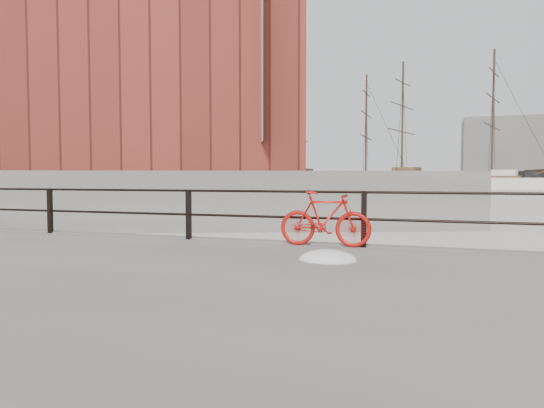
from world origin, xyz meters
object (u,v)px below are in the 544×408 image
Objects in this scene: bicycle at (325,219)px; schooner_left at (331,188)px; schooner_mid at (444,188)px; workboat_near at (119,196)px; workboat_far at (241,191)px.

schooner_left is at bearing 100.10° from bicycle.
workboat_near is at bearing -106.45° from schooner_mid.
workboat_far is at bearing 112.45° from bicycle.
workboat_near is at bearing -146.11° from workboat_far.
schooner_mid is 2.89× the size of workboat_far.
schooner_left is 27.30m from workboat_far.
schooner_mid reaches higher than workboat_far.
workboat_near and workboat_far have the same top height.
workboat_near reaches higher than bicycle.
workboat_near is at bearing -100.32° from schooner_left.
schooner_mid is 36.02m from workboat_far.
schooner_left reaches higher than workboat_far.
bicycle is at bearing -77.13° from schooner_mid.
schooner_left is at bearing -166.93° from schooner_mid.
bicycle is 38.39m from workboat_near.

